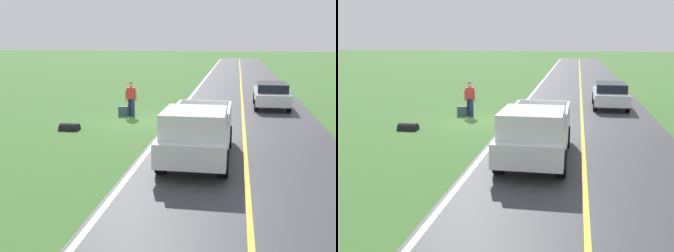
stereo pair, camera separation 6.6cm
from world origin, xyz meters
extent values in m
plane|color=#427033|center=(0.00, 0.00, 0.00)|extent=(200.00, 200.00, 0.00)
cube|color=#3D3D42|center=(-4.69, 0.00, 0.00)|extent=(7.09, 120.00, 0.00)
cube|color=silver|center=(-1.32, 0.00, 0.01)|extent=(0.16, 117.60, 0.00)
cube|color=gold|center=(-4.69, 0.00, 0.01)|extent=(0.14, 117.60, 0.00)
cylinder|color=navy|center=(0.78, -0.75, 0.44)|extent=(0.18, 0.18, 0.88)
cylinder|color=navy|center=(1.00, -0.98, 0.44)|extent=(0.18, 0.18, 0.88)
cube|color=red|center=(0.89, -0.86, 1.17)|extent=(0.40, 0.26, 0.58)
sphere|color=tan|center=(0.89, -0.86, 1.57)|extent=(0.23, 0.23, 0.23)
sphere|color=#4C564C|center=(0.89, -0.86, 1.65)|extent=(0.20, 0.20, 0.20)
cube|color=#591E19|center=(0.89, -1.06, 1.20)|extent=(0.32, 0.20, 0.44)
cylinder|color=tan|center=(0.63, -0.85, 1.06)|extent=(0.10, 0.10, 0.58)
cylinder|color=tan|center=(1.15, -0.84, 1.06)|extent=(0.10, 0.10, 0.58)
cube|color=#384C56|center=(1.31, -0.81, 0.25)|extent=(0.46, 0.20, 0.49)
cube|color=silver|center=(-3.13, 6.09, 0.75)|extent=(2.06, 5.42, 0.70)
cube|color=silver|center=(-3.12, 7.28, 1.46)|extent=(1.86, 2.18, 0.72)
cube|color=black|center=(-3.12, 7.28, 1.53)|extent=(1.69, 1.31, 0.43)
cube|color=silver|center=(-4.08, 5.02, 1.33)|extent=(0.13, 3.02, 0.45)
cube|color=silver|center=(-2.20, 5.00, 1.33)|extent=(0.13, 3.02, 0.45)
cube|color=silver|center=(-3.16, 3.50, 1.33)|extent=(1.84, 0.12, 0.45)
cylinder|color=black|center=(-4.01, 7.85, 0.40)|extent=(0.31, 0.80, 0.80)
cylinder|color=black|center=(-2.21, 7.83, 0.40)|extent=(0.31, 0.80, 0.80)
cylinder|color=black|center=(-4.05, 4.55, 0.40)|extent=(0.31, 0.80, 0.80)
cylinder|color=black|center=(-2.25, 4.53, 0.40)|extent=(0.31, 0.80, 0.80)
cube|color=silver|center=(-6.27, -4.80, 0.64)|extent=(1.90, 4.42, 0.62)
cube|color=black|center=(-6.27, -4.60, 1.18)|extent=(1.66, 2.40, 0.46)
cylinder|color=black|center=(-5.45, -6.21, 0.33)|extent=(0.25, 0.66, 0.66)
cylinder|color=black|center=(-7.14, -6.19, 0.33)|extent=(0.25, 0.66, 0.66)
cylinder|color=black|center=(-5.41, -3.41, 0.33)|extent=(0.25, 0.66, 0.66)
cylinder|color=black|center=(-7.10, -3.39, 0.33)|extent=(0.25, 0.66, 0.66)
cylinder|color=black|center=(2.72, 2.75, 0.00)|extent=(0.80, 0.60, 0.60)
camera|label=1|loc=(-4.30, 19.39, 3.93)|focal=44.75mm
camera|label=2|loc=(-4.36, 19.38, 3.93)|focal=44.75mm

